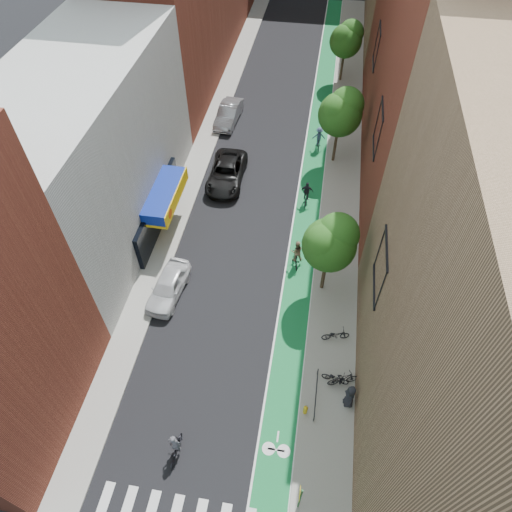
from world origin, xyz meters
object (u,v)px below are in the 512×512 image
at_px(cyclist_lane_far, 319,139).
at_px(cyclist_lane_mid, 306,196).
at_px(cyclist_lead, 175,448).
at_px(fire_hydrant, 305,409).
at_px(parked_car_white, 168,286).
at_px(parked_car_silver, 229,114).
at_px(parked_car_black, 226,173).
at_px(cyclist_lane_near, 296,255).
at_px(pedestrian, 350,396).

bearing_deg(cyclist_lane_far, cyclist_lane_mid, 78.61).
distance_m(cyclist_lead, fire_hydrant, 7.16).
xyz_separation_m(parked_car_white, fire_hydrant, (9.72, -6.70, -0.25)).
distance_m(parked_car_white, fire_hydrant, 11.81).
relative_size(parked_car_white, cyclist_lead, 2.23).
relative_size(parked_car_silver, fire_hydrant, 7.08).
bearing_deg(parked_car_white, parked_car_black, 89.19).
distance_m(parked_car_black, cyclist_lane_near, 10.39).
relative_size(parked_car_silver, pedestrian, 2.72).
height_order(cyclist_lead, fire_hydrant, cyclist_lead).
bearing_deg(cyclist_lane_near, parked_car_silver, -74.92).
bearing_deg(fire_hydrant, cyclist_lane_near, 98.87).
distance_m(parked_car_black, parked_car_silver, 8.76).
bearing_deg(parked_car_white, cyclist_lane_mid, 57.76).
height_order(cyclist_lead, cyclist_lane_near, cyclist_lane_near).
relative_size(parked_car_black, cyclist_lead, 2.93).
xyz_separation_m(cyclist_lane_near, fire_hydrant, (1.67, -10.71, -0.38)).
relative_size(cyclist_lead, cyclist_lane_near, 0.96).
xyz_separation_m(parked_car_silver, cyclist_lane_far, (8.74, -2.79, 0.09)).
height_order(parked_car_white, cyclist_lead, cyclist_lead).
bearing_deg(cyclist_lead, parked_car_white, -70.24).
distance_m(parked_car_silver, cyclist_lane_mid, 13.21).
relative_size(parked_car_white, fire_hydrant, 6.45).
xyz_separation_m(parked_car_silver, cyclist_lane_mid, (8.36, -10.22, -0.09)).
xyz_separation_m(parked_car_black, cyclist_lane_mid, (6.76, -1.60, -0.09)).
bearing_deg(parked_car_white, fire_hydrant, -28.61).
distance_m(parked_car_black, cyclist_lane_far, 9.22).
height_order(parked_car_white, cyclist_lane_near, cyclist_lane_near).
bearing_deg(parked_car_black, cyclist_lead, -86.16).
distance_m(cyclist_lead, cyclist_lane_near, 14.68).
xyz_separation_m(cyclist_lane_mid, cyclist_lane_far, (0.39, 7.43, 0.18)).
distance_m(parked_car_silver, fire_hydrant, 29.06).
height_order(parked_car_white, parked_car_silver, parked_car_silver).
bearing_deg(cyclist_lane_far, cyclist_lead, 70.83).
xyz_separation_m(cyclist_lane_far, fire_hydrant, (1.16, -24.54, -0.39)).
relative_size(parked_car_white, parked_car_silver, 0.91).
height_order(parked_car_silver, cyclist_lane_far, cyclist_lane_far).
bearing_deg(parked_car_black, fire_hydrant, -67.17).
bearing_deg(parked_car_white, pedestrian, -19.73).
distance_m(parked_car_white, cyclist_lead, 10.41).
height_order(cyclist_lane_mid, cyclist_lane_far, cyclist_lane_far).
bearing_deg(cyclist_lane_near, fire_hydrant, 87.60).
xyz_separation_m(cyclist_lead, cyclist_lane_mid, (4.87, 20.28, 0.06)).
bearing_deg(cyclist_lane_far, fire_hydrant, 84.27).
bearing_deg(parked_car_silver, parked_car_black, -75.59).
relative_size(cyclist_lane_far, pedestrian, 1.11).
xyz_separation_m(cyclist_lane_near, pedestrian, (3.97, -9.79, 0.17)).
height_order(parked_car_silver, cyclist_lane_near, cyclist_lane_near).
bearing_deg(parked_car_black, parked_car_white, -97.86).
bearing_deg(cyclist_lane_near, cyclist_lane_mid, -102.45).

